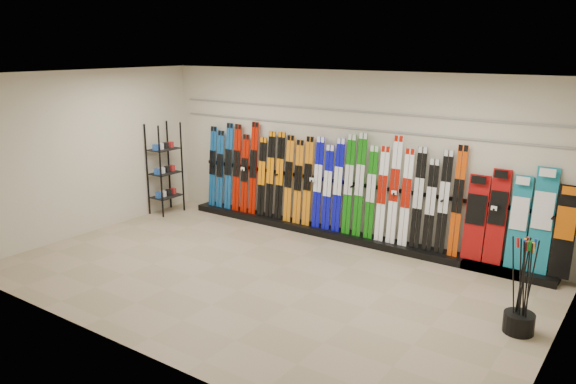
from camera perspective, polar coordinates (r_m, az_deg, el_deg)
The scene contains 13 objects.
floor at distance 8.61m, azimuth -2.70°, elevation -8.70°, with size 8.00×8.00×0.00m, color #9C8B6C.
back_wall at distance 10.18m, azimuth 5.81°, elevation 3.76°, with size 8.00×8.00×0.00m, color beige.
left_wall at distance 11.00m, azimuth -19.61°, elevation 3.79°, with size 5.00×5.00×0.00m, color beige.
right_wall at distance 6.59m, azimuth 25.98°, elevation -3.73°, with size 5.00×5.00×0.00m, color beige.
ceiling at distance 7.92m, azimuth -2.97°, elevation 11.67°, with size 8.00×8.00×0.00m, color silver.
ski_rack_base at distance 10.26m, azimuth 6.10°, elevation -4.49°, with size 8.00×0.40×0.12m, color black.
skis at distance 10.35m, azimuth 3.08°, elevation 0.96°, with size 5.38×0.19×1.84m.
snowboards at distance 9.14m, azimuth 22.39°, elevation -2.81°, with size 1.59×0.24×1.58m.
accessory_rack at distance 11.91m, azimuth -12.40°, elevation 2.35°, with size 0.40×0.60×1.89m, color black.
pole_bin at distance 7.59m, azimuth 22.39°, elevation -12.19°, with size 0.37×0.37×0.25m, color black.
ski_poles at distance 7.39m, azimuth 22.73°, elevation -8.80°, with size 0.31×0.27×1.18m.
slatwall_rail_0 at distance 10.08m, azimuth 5.83°, elevation 6.53°, with size 7.60×0.02×0.03m, color gray.
slatwall_rail_1 at distance 10.04m, azimuth 5.87°, elevation 8.23°, with size 7.60×0.02×0.03m, color gray.
Camera 1 is at (4.85, -6.25, 3.41)m, focal length 35.00 mm.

